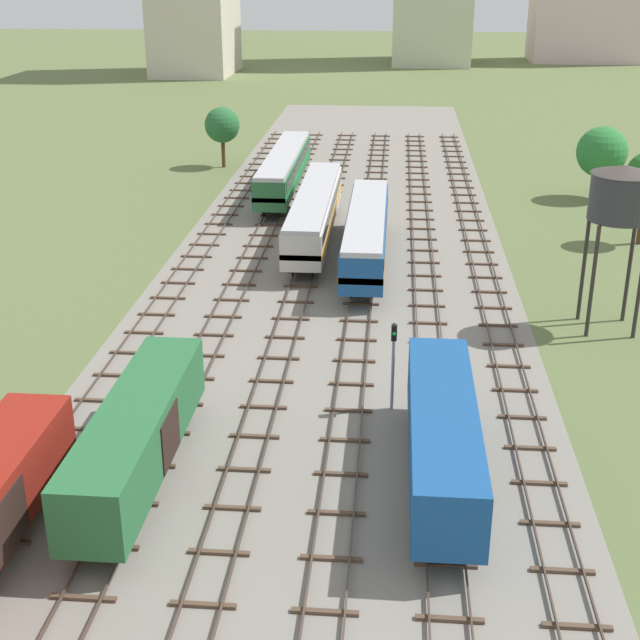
% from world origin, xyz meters
% --- Properties ---
extents(ground_plane, '(480.00, 480.00, 0.00)m').
position_xyz_m(ground_plane, '(0.00, 56.00, 0.00)').
color(ground_plane, '#5B6B3D').
extents(ballast_bed, '(25.68, 176.00, 0.01)m').
position_xyz_m(ballast_bed, '(0.00, 56.00, 0.00)').
color(ballast_bed, gray).
rests_on(ballast_bed, ground).
extents(track_far_left, '(2.40, 126.00, 0.29)m').
position_xyz_m(track_far_left, '(-10.84, 57.00, 0.14)').
color(track_far_left, '#47382D').
rests_on(track_far_left, ground).
extents(track_left, '(2.40, 126.00, 0.29)m').
position_xyz_m(track_left, '(-6.50, 57.00, 0.14)').
color(track_left, '#47382D').
rests_on(track_left, ground).
extents(track_centre_left, '(2.40, 126.00, 0.29)m').
position_xyz_m(track_centre_left, '(-2.17, 57.00, 0.14)').
color(track_centre_left, '#47382D').
rests_on(track_centre_left, ground).
extents(track_centre, '(2.40, 126.00, 0.29)m').
position_xyz_m(track_centre, '(2.17, 57.00, 0.14)').
color(track_centre, '#47382D').
rests_on(track_centre, ground).
extents(track_centre_right, '(2.40, 126.00, 0.29)m').
position_xyz_m(track_centre_right, '(6.50, 57.00, 0.14)').
color(track_centre_right, '#47382D').
rests_on(track_centre_right, ground).
extents(track_right, '(2.40, 126.00, 0.29)m').
position_xyz_m(track_right, '(10.84, 57.00, 0.14)').
color(track_right, '#47382D').
rests_on(track_right, ground).
extents(freight_boxcar_left_near, '(2.87, 14.00, 3.60)m').
position_xyz_m(freight_boxcar_left_near, '(-6.50, 36.25, 2.45)').
color(freight_boxcar_left_near, '#286638').
rests_on(freight_boxcar_left_near, ground).
extents(freight_boxcar_centre_right_mid, '(2.87, 14.00, 3.60)m').
position_xyz_m(freight_boxcar_centre_right_mid, '(6.51, 37.23, 2.45)').
color(freight_boxcar_centre_right_mid, '#194C8C').
rests_on(freight_boxcar_centre_right_mid, ground).
extents(diesel_railcar_centre_midfar, '(2.96, 20.50, 3.80)m').
position_xyz_m(diesel_railcar_centre_midfar, '(2.17, 66.96, 2.60)').
color(diesel_railcar_centre_midfar, '#194C8C').
rests_on(diesel_railcar_centre_midfar, ground).
extents(passenger_coach_centre_left_far, '(2.96, 22.00, 3.80)m').
position_xyz_m(passenger_coach_centre_left_far, '(-2.17, 72.40, 2.61)').
color(passenger_coach_centre_left_far, beige).
rests_on(passenger_coach_centre_left_far, ground).
extents(passenger_coach_left_farther, '(2.96, 22.00, 3.80)m').
position_xyz_m(passenger_coach_left_farther, '(-6.50, 87.73, 2.61)').
color(passenger_coach_left_farther, '#286638').
rests_on(passenger_coach_left_farther, ground).
extents(water_tower, '(3.88, 3.88, 10.20)m').
position_xyz_m(water_tower, '(17.40, 55.82, 8.41)').
color(water_tower, '#2D2826').
rests_on(water_tower, ground).
extents(signal_post_nearest, '(0.28, 0.47, 4.78)m').
position_xyz_m(signal_post_nearest, '(4.34, 43.97, 3.07)').
color(signal_post_nearest, gray).
rests_on(signal_post_nearest, ground).
extents(lineside_tree_0, '(3.78, 3.78, 6.48)m').
position_xyz_m(lineside_tree_0, '(-14.59, 99.01, 4.56)').
color(lineside_tree_0, '#4C331E').
rests_on(lineside_tree_0, ground).
extents(lineside_tree_2, '(4.71, 4.71, 6.86)m').
position_xyz_m(lineside_tree_2, '(23.35, 88.24, 4.49)').
color(lineside_tree_2, '#4C331E').
rests_on(lineside_tree_2, ground).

